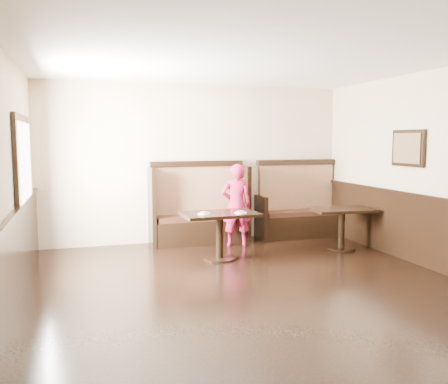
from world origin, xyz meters
name	(u,v)px	position (x,y,z in m)	size (l,w,h in m)	color
ground	(270,303)	(0.00, 0.00, 0.00)	(7.00, 7.00, 0.00)	black
room_shell	(237,241)	(-0.30, 0.28, 0.67)	(7.00, 7.00, 7.00)	beige
booth_main	(199,213)	(0.00, 3.30, 0.53)	(1.75, 0.72, 1.45)	black
booth_neighbor	(299,211)	(1.95, 3.29, 0.48)	(1.65, 0.72, 1.45)	black
table_main	(220,224)	(0.01, 2.03, 0.56)	(1.17, 0.77, 0.73)	black
table_neighbor	(342,219)	(2.15, 2.07, 0.52)	(1.05, 0.74, 0.69)	black
child	(236,205)	(0.55, 2.84, 0.71)	(0.52, 0.34, 1.42)	#B11240
pizza_plate_left	(204,213)	(-0.25, 1.96, 0.74)	(0.19, 0.19, 0.03)	white
pizza_plate_right	(241,212)	(0.30, 1.89, 0.74)	(0.19, 0.19, 0.04)	white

